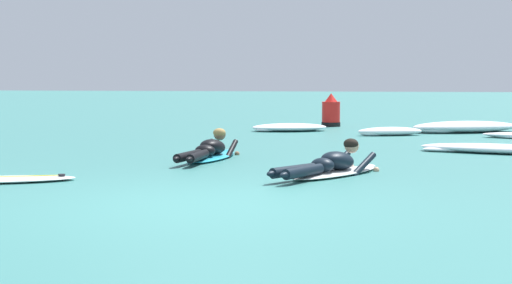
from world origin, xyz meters
The scene contains 9 objects.
ground_plane centered at (0.00, 10.00, 0.00)m, with size 120.00×120.00×0.00m, color #387A75.
surfer_near centered at (1.13, 2.63, 0.14)m, with size 1.48×2.30×0.54m.
surfer_far centered at (-1.07, 4.41, 0.14)m, with size 0.66×2.52×0.54m.
drifting_surfboard centered at (-3.06, 1.16, 0.03)m, with size 2.02×1.30×0.16m.
whitewater_front centered at (1.76, 10.56, 0.09)m, with size 1.67×1.10×0.20m.
whitewater_mid_left centered at (3.58, 11.99, 0.13)m, with size 3.01×2.16×0.28m.
whitewater_back centered at (-0.81, 11.62, 0.09)m, with size 2.16×1.63×0.20m.
whitewater_far_band centered at (3.83, 6.45, 0.08)m, with size 2.98×1.35×0.17m.
channel_marker_buoy centered at (0.05, 13.77, 0.36)m, with size 0.53×0.53×0.93m.
Camera 1 is at (2.16, -8.19, 1.36)m, focal length 55.04 mm.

